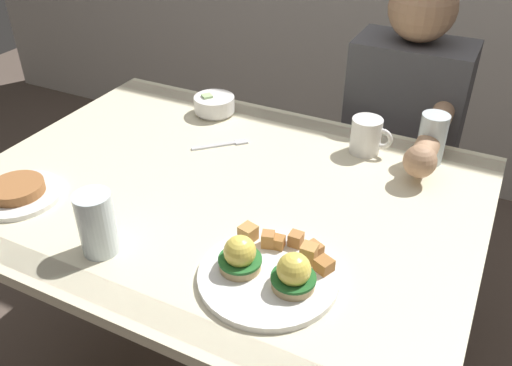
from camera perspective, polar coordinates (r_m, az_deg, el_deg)
dining_table at (r=1.34m, az=-3.62°, el=-4.19°), size 1.20×0.90×0.74m
eggs_benedict_plate at (r=1.02m, az=1.45°, el=-9.14°), size 0.27×0.27×0.09m
fruit_bowl at (r=1.61m, az=-4.47°, el=8.31°), size 0.12×0.12×0.06m
coffee_mug at (r=1.43m, az=11.73°, el=5.06°), size 0.11×0.08×0.09m
fork at (r=1.45m, az=-3.46°, el=4.13°), size 0.12×0.12×0.00m
water_glass_near at (r=1.11m, az=-16.53°, el=-4.54°), size 0.07×0.07×0.14m
water_glass_far at (r=1.42m, az=18.16°, el=4.20°), size 0.07×0.07×0.13m
side_plate at (r=1.35m, az=-24.03°, el=-0.88°), size 0.20×0.20×0.04m
diner_person at (r=1.73m, az=15.11°, el=4.61°), size 0.34×0.54×1.14m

